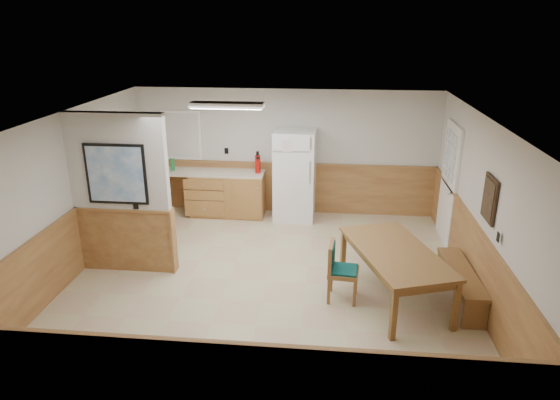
# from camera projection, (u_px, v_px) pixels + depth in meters

# --- Properties ---
(ground) EXTENTS (6.00, 6.00, 0.00)m
(ground) POSITION_uv_depth(u_px,v_px,m) (267.00, 281.00, 7.58)
(ground) COLOR #C5B98D
(ground) RESTS_ON ground
(ceiling) EXTENTS (6.00, 6.00, 0.02)m
(ceiling) POSITION_uv_depth(u_px,v_px,m) (266.00, 118.00, 6.73)
(ceiling) COLOR white
(ceiling) RESTS_ON back_wall
(back_wall) EXTENTS (6.00, 0.02, 2.50)m
(back_wall) POSITION_uv_depth(u_px,v_px,m) (286.00, 152.00, 9.96)
(back_wall) COLOR silver
(back_wall) RESTS_ON ground
(right_wall) EXTENTS (0.02, 6.00, 2.50)m
(right_wall) POSITION_uv_depth(u_px,v_px,m) (482.00, 212.00, 6.87)
(right_wall) COLOR silver
(right_wall) RESTS_ON ground
(left_wall) EXTENTS (0.02, 6.00, 2.50)m
(left_wall) POSITION_uv_depth(u_px,v_px,m) (67.00, 197.00, 7.44)
(left_wall) COLOR silver
(left_wall) RESTS_ON ground
(wainscot_back) EXTENTS (6.00, 0.04, 1.00)m
(wainscot_back) POSITION_uv_depth(u_px,v_px,m) (285.00, 188.00, 10.19)
(wainscot_back) COLOR #B08546
(wainscot_back) RESTS_ON ground
(wainscot_right) EXTENTS (0.04, 6.00, 1.00)m
(wainscot_right) POSITION_uv_depth(u_px,v_px,m) (474.00, 261.00, 7.12)
(wainscot_right) COLOR #B08546
(wainscot_right) RESTS_ON ground
(wainscot_left) EXTENTS (0.04, 6.00, 1.00)m
(wainscot_left) POSITION_uv_depth(u_px,v_px,m) (76.00, 243.00, 7.69)
(wainscot_left) COLOR #B08546
(wainscot_left) RESTS_ON ground
(partition_wall) EXTENTS (1.50, 0.20, 2.50)m
(partition_wall) POSITION_uv_depth(u_px,v_px,m) (121.00, 196.00, 7.56)
(partition_wall) COLOR silver
(partition_wall) RESTS_ON ground
(kitchen_counter) EXTENTS (2.20, 0.61, 1.00)m
(kitchen_counter) POSITION_uv_depth(u_px,v_px,m) (224.00, 193.00, 10.04)
(kitchen_counter) COLOR #AE763D
(kitchen_counter) RESTS_ON ground
(exterior_door) EXTENTS (0.07, 1.02, 2.15)m
(exterior_door) POSITION_uv_depth(u_px,v_px,m) (449.00, 183.00, 8.71)
(exterior_door) COLOR white
(exterior_door) RESTS_ON ground
(kitchen_window) EXTENTS (0.80, 0.04, 1.00)m
(kitchen_window) POSITION_uv_depth(u_px,v_px,m) (182.00, 135.00, 10.03)
(kitchen_window) COLOR white
(kitchen_window) RESTS_ON back_wall
(wall_painting) EXTENTS (0.04, 0.50, 0.60)m
(wall_painting) POSITION_uv_depth(u_px,v_px,m) (489.00, 199.00, 6.49)
(wall_painting) COLOR black
(wall_painting) RESTS_ON right_wall
(fluorescent_fixture) EXTENTS (1.20, 0.30, 0.09)m
(fluorescent_fixture) POSITION_uv_depth(u_px,v_px,m) (227.00, 105.00, 8.04)
(fluorescent_fixture) COLOR white
(fluorescent_fixture) RESTS_ON ceiling
(refrigerator) EXTENTS (0.80, 0.73, 1.77)m
(refrigerator) POSITION_uv_depth(u_px,v_px,m) (295.00, 175.00, 9.72)
(refrigerator) COLOR white
(refrigerator) RESTS_ON ground
(dining_table) EXTENTS (1.53, 2.14, 0.75)m
(dining_table) POSITION_uv_depth(u_px,v_px,m) (395.00, 256.00, 6.90)
(dining_table) COLOR brown
(dining_table) RESTS_ON ground
(dining_bench) EXTENTS (0.38, 1.54, 0.45)m
(dining_bench) POSITION_uv_depth(u_px,v_px,m) (461.00, 278.00, 6.98)
(dining_bench) COLOR brown
(dining_bench) RESTS_ON ground
(dining_chair) EXTENTS (0.61, 0.45, 0.85)m
(dining_chair) POSITION_uv_depth(u_px,v_px,m) (338.00, 267.00, 6.96)
(dining_chair) COLOR brown
(dining_chair) RESTS_ON ground
(fire_extinguisher) EXTENTS (0.12, 0.12, 0.44)m
(fire_extinguisher) POSITION_uv_depth(u_px,v_px,m) (258.00, 163.00, 9.76)
(fire_extinguisher) COLOR red
(fire_extinguisher) RESTS_ON kitchen_counter
(soap_bottle) EXTENTS (0.10, 0.10, 0.25)m
(soap_bottle) POSITION_uv_depth(u_px,v_px,m) (173.00, 164.00, 9.95)
(soap_bottle) COLOR #17833A
(soap_bottle) RESTS_ON kitchen_counter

